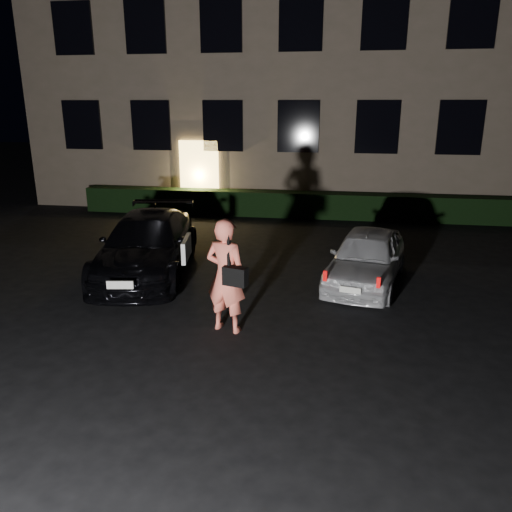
# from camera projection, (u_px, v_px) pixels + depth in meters

# --- Properties ---
(ground) EXTENTS (80.00, 80.00, 0.00)m
(ground) POSITION_uv_depth(u_px,v_px,m) (234.00, 370.00, 7.35)
(ground) COLOR black
(ground) RESTS_ON ground
(building) EXTENTS (20.00, 8.11, 12.00)m
(building) POSITION_uv_depth(u_px,v_px,m) (308.00, 44.00, 19.73)
(building) COLOR #685B4A
(building) RESTS_ON ground
(hedge) EXTENTS (15.00, 0.70, 0.85)m
(hedge) POSITION_uv_depth(u_px,v_px,m) (295.00, 204.00, 17.13)
(hedge) COLOR black
(hedge) RESTS_ON ground
(sedan) EXTENTS (2.59, 4.87, 1.34)m
(sedan) POSITION_uv_depth(u_px,v_px,m) (148.00, 245.00, 11.37)
(sedan) COLOR black
(sedan) RESTS_ON ground
(hatch) EXTENTS (2.12, 3.71, 1.19)m
(hatch) POSITION_uv_depth(u_px,v_px,m) (366.00, 257.00, 10.71)
(hatch) COLOR silver
(hatch) RESTS_ON ground
(man) EXTENTS (0.83, 0.66, 1.98)m
(man) POSITION_uv_depth(u_px,v_px,m) (226.00, 276.00, 8.36)
(man) COLOR #FF725C
(man) RESTS_ON ground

